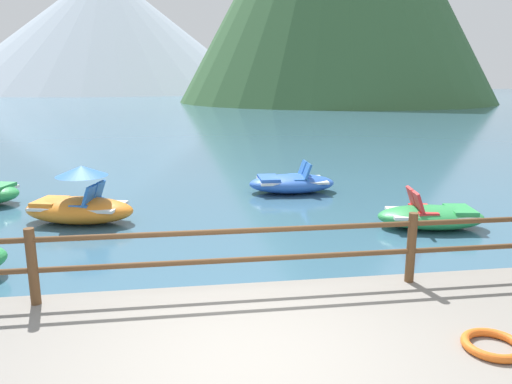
% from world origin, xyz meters
% --- Properties ---
extents(ground_plane, '(200.00, 200.00, 0.00)m').
position_xyz_m(ground_plane, '(0.00, 40.00, 0.00)').
color(ground_plane, '#38607A').
extents(dock_railing, '(23.92, 0.12, 0.95)m').
position_xyz_m(dock_railing, '(-0.00, 1.55, 0.98)').
color(dock_railing, brown).
rests_on(dock_railing, promenade_dock).
extents(life_ring, '(0.61, 0.61, 0.09)m').
position_xyz_m(life_ring, '(2.46, -0.19, 0.45)').
color(life_ring, orange).
rests_on(life_ring, promenade_dock).
extents(pedal_boat_1, '(2.36, 1.48, 0.82)m').
position_xyz_m(pedal_boat_1, '(4.52, 5.04, 0.25)').
color(pedal_boat_1, green).
rests_on(pedal_boat_1, ground).
extents(pedal_boat_3, '(2.61, 1.73, 1.26)m').
position_xyz_m(pedal_boat_3, '(-2.85, 6.50, 0.41)').
color(pedal_boat_3, orange).
rests_on(pedal_boat_3, ground).
extents(pedal_boat_4, '(2.37, 1.31, 0.84)m').
position_xyz_m(pedal_boat_4, '(2.32, 8.72, 0.26)').
color(pedal_boat_4, blue).
rests_on(pedal_boat_4, ground).
extents(distant_peak, '(71.97, 71.97, 27.75)m').
position_xyz_m(distant_peak, '(-17.59, 119.71, 13.88)').
color(distant_peak, '#9EADBC').
rests_on(distant_peak, ground).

